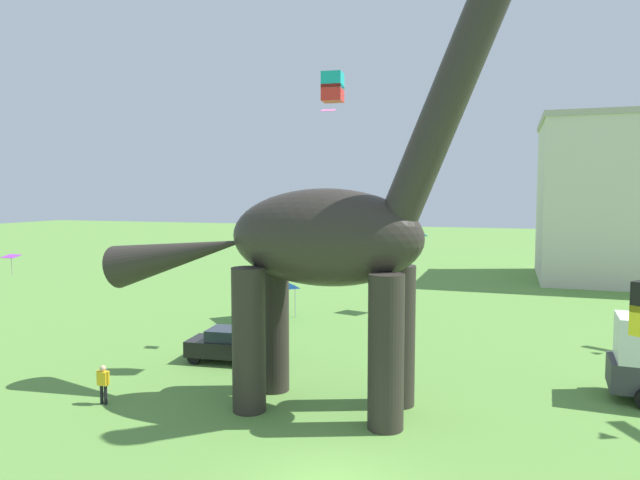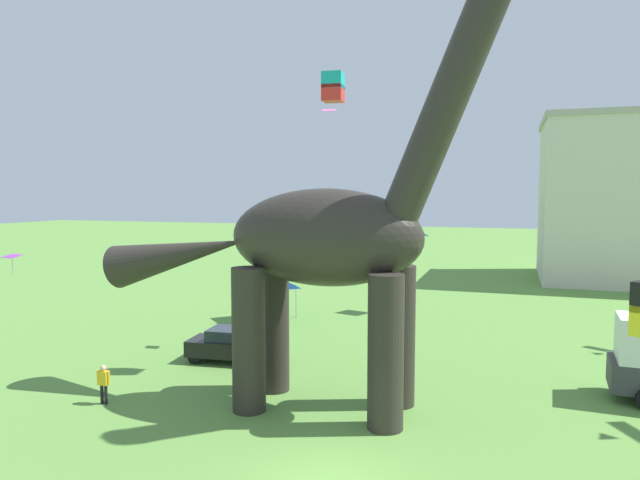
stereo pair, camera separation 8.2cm
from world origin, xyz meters
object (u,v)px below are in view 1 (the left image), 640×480
(dinosaur_sculpture, at_px, (323,237))
(parked_sedan_left, at_px, (234,345))
(festival_canopy_tent, at_px, (267,279))
(kite_far_left, at_px, (333,87))
(person_watching_child, at_px, (103,381))
(kite_near_low, at_px, (328,110))
(kite_high_right, at_px, (328,227))
(kite_mid_center, at_px, (412,233))
(kite_apex, at_px, (11,256))

(dinosaur_sculpture, bearing_deg, parked_sedan_left, 150.30)
(festival_canopy_tent, height_order, kite_far_left, kite_far_left)
(person_watching_child, bearing_deg, kite_near_low, 143.64)
(dinosaur_sculpture, relative_size, kite_high_right, 5.63)
(dinosaur_sculpture, xyz_separation_m, parked_sedan_left, (-5.66, 4.07, -5.42))
(kite_mid_center, relative_size, kite_near_low, 2.79)
(dinosaur_sculpture, xyz_separation_m, festival_canopy_tent, (-7.66, 12.47, -3.68))
(kite_far_left, bearing_deg, festival_canopy_tent, 129.60)
(festival_canopy_tent, xyz_separation_m, kite_mid_center, (8.00, 5.20, 2.65))
(festival_canopy_tent, bearing_deg, kite_far_left, -50.40)
(festival_canopy_tent, height_order, kite_high_right, kite_high_right)
(kite_near_low, bearing_deg, kite_high_right, 107.37)
(person_watching_child, bearing_deg, festival_canopy_tent, 170.73)
(person_watching_child, xyz_separation_m, kite_mid_center, (8.14, 19.93, 4.30))
(dinosaur_sculpture, relative_size, parked_sedan_left, 3.95)
(dinosaur_sculpture, bearing_deg, kite_high_right, 112.69)
(parked_sedan_left, relative_size, festival_canopy_tent, 1.38)
(dinosaur_sculpture, distance_m, kite_far_left, 7.57)
(kite_apex, distance_m, kite_mid_center, 23.30)
(kite_near_low, bearing_deg, festival_canopy_tent, 140.69)
(kite_near_low, distance_m, kite_high_right, 8.31)
(dinosaur_sculpture, relative_size, kite_near_low, 21.88)
(festival_canopy_tent, distance_m, kite_far_left, 14.31)
(dinosaur_sculpture, distance_m, parked_sedan_left, 8.84)
(festival_canopy_tent, height_order, kite_near_low, kite_near_low)
(dinosaur_sculpture, distance_m, kite_mid_center, 17.70)
(dinosaur_sculpture, bearing_deg, festival_canopy_tent, 127.60)
(kite_mid_center, bearing_deg, dinosaur_sculpture, -91.12)
(kite_apex, distance_m, kite_far_left, 14.69)
(parked_sedan_left, bearing_deg, kite_near_low, 44.90)
(dinosaur_sculpture, distance_m, festival_canopy_tent, 15.09)
(parked_sedan_left, xyz_separation_m, kite_near_low, (3.31, 4.05, 11.10))
(festival_canopy_tent, bearing_deg, dinosaur_sculpture, -58.44)
(person_watching_child, relative_size, kite_apex, 1.85)
(dinosaur_sculpture, bearing_deg, kite_mid_center, 94.92)
(dinosaur_sculpture, bearing_deg, kite_near_low, 112.21)
(kite_apex, height_order, kite_high_right, kite_high_right)
(kite_far_left, bearing_deg, kite_mid_center, 84.26)
(dinosaur_sculpture, height_order, kite_high_right, dinosaur_sculpture)
(person_watching_child, bearing_deg, kite_far_left, 125.68)
(kite_mid_center, distance_m, kite_high_right, 6.08)
(parked_sedan_left, relative_size, kite_far_left, 3.57)
(person_watching_child, height_order, kite_far_left, kite_far_left)
(kite_high_right, bearing_deg, kite_mid_center, 43.58)
(kite_near_low, height_order, kite_high_right, kite_near_low)
(dinosaur_sculpture, height_order, person_watching_child, dinosaur_sculpture)
(dinosaur_sculpture, xyz_separation_m, kite_mid_center, (0.34, 17.67, -1.03))
(kite_near_low, relative_size, kite_high_right, 0.26)
(kite_apex, bearing_deg, person_watching_child, -4.12)
(parked_sedan_left, xyz_separation_m, festival_canopy_tent, (-1.99, 8.39, 1.74))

